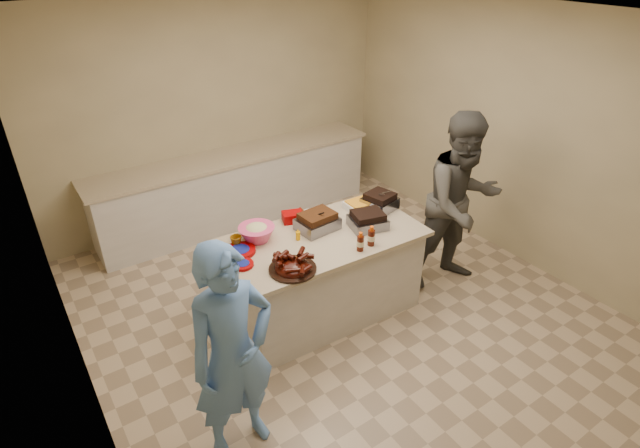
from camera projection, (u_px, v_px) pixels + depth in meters
room at (339, 308)px, 4.95m from camera, size 4.50×5.00×2.70m
back_counter at (237, 187)px, 6.30m from camera, size 3.60×0.64×0.90m
island at (323, 310)px, 4.93m from camera, size 1.85×1.02×0.86m
rib_platter at (293, 270)px, 4.04m from camera, size 0.45×0.45×0.16m
pulled_pork_tray at (317, 229)px, 4.60m from camera, size 0.38×0.30×0.11m
brisket_tray at (367, 227)px, 4.63m from camera, size 0.38×0.34×0.10m
roasting_pan at (379, 208)px, 4.95m from camera, size 0.34×0.34×0.11m
coleslaw_bowl at (257, 240)px, 4.44m from camera, size 0.34×0.34×0.22m
sausage_plate at (313, 216)px, 4.82m from camera, size 0.30×0.30×0.04m
mac_cheese_dish at (362, 208)px, 4.95m from camera, size 0.33×0.25×0.09m
bbq_bottle_a at (360, 250)px, 4.29m from camera, size 0.06×0.06×0.18m
bbq_bottle_b at (371, 245)px, 4.37m from camera, size 0.06×0.06×0.19m
mustard_bottle at (298, 240)px, 4.44m from camera, size 0.04×0.04×0.11m
sauce_bowl at (307, 225)px, 4.66m from camera, size 0.13×0.05×0.13m
plate_stack_large at (240, 252)px, 4.26m from camera, size 0.28×0.28×0.03m
plate_stack_small at (243, 266)px, 4.09m from camera, size 0.19×0.19×0.03m
plastic_cup at (236, 246)px, 4.35m from camera, size 0.11×0.10×0.10m
basket_stack at (293, 221)px, 4.73m from camera, size 0.22×0.19×0.09m
guest_blue at (243, 438)px, 3.67m from camera, size 0.76×1.72×0.40m
guest_gray at (449, 278)px, 5.39m from camera, size 1.24×1.98×0.70m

